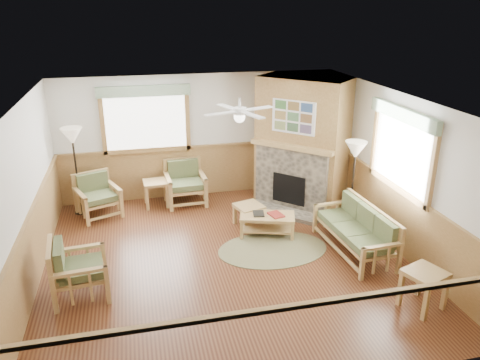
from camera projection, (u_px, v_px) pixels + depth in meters
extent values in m
cube|color=#512A16|center=(226.00, 260.00, 7.95)|extent=(6.00, 6.00, 0.01)
cube|color=white|center=(225.00, 102.00, 6.98)|extent=(6.00, 6.00, 0.01)
cube|color=silver|center=(198.00, 136.00, 10.19)|extent=(6.00, 0.02, 2.70)
cube|color=silver|center=(284.00, 292.00, 4.74)|extent=(6.00, 0.02, 2.70)
cube|color=silver|center=(25.00, 203.00, 6.83)|extent=(0.02, 6.00, 2.70)
cube|color=silver|center=(395.00, 171.00, 8.10)|extent=(0.02, 6.00, 2.70)
cylinder|color=brown|center=(273.00, 249.00, 8.26)|extent=(2.13, 2.13, 0.01)
cube|color=maroon|center=(276.00, 214.00, 8.63)|extent=(0.29, 0.35, 0.03)
cube|color=black|center=(259.00, 213.00, 8.68)|extent=(0.25, 0.30, 0.03)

